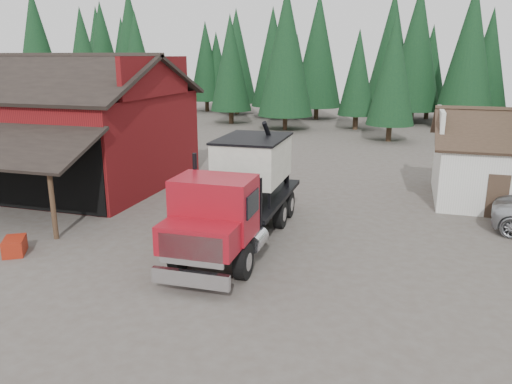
# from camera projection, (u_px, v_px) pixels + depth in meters

# --- Properties ---
(ground) EXTENTS (120.00, 120.00, 0.00)m
(ground) POSITION_uv_depth(u_px,v_px,m) (159.00, 278.00, 16.34)
(ground) COLOR #4E453D
(ground) RESTS_ON ground
(red_barn) EXTENTS (12.80, 13.63, 7.18)m
(red_barn) POSITION_uv_depth(u_px,v_px,m) (62.00, 136.00, 27.84)
(red_barn) COLOR maroon
(red_barn) RESTS_ON ground
(conifer_backdrop) EXTENTS (76.00, 16.00, 16.00)m
(conifer_backdrop) POSITION_uv_depth(u_px,v_px,m) (337.00, 121.00, 55.10)
(conifer_backdrop) COLOR black
(conifer_backdrop) RESTS_ON ground
(near_pine_a) EXTENTS (4.40, 4.40, 11.40)m
(near_pine_a) POSITION_uv_depth(u_px,v_px,m) (84.00, 63.00, 46.64)
(near_pine_a) COLOR #382619
(near_pine_a) RESTS_ON ground
(near_pine_b) EXTENTS (3.96, 3.96, 10.40)m
(near_pine_b) POSITION_uv_depth(u_px,v_px,m) (393.00, 70.00, 40.79)
(near_pine_b) COLOR #382619
(near_pine_b) RESTS_ON ground
(near_pine_d) EXTENTS (5.28, 5.28, 13.40)m
(near_pine_d) POSITION_uv_depth(u_px,v_px,m) (286.00, 51.00, 46.88)
(near_pine_d) COLOR #382619
(near_pine_d) RESTS_ON ground
(feed_truck) EXTENTS (3.03, 9.89, 4.45)m
(feed_truck) POSITION_uv_depth(u_px,v_px,m) (241.00, 190.00, 19.09)
(feed_truck) COLOR black
(feed_truck) RESTS_ON ground
(equip_box) EXTENTS (1.17, 1.30, 0.60)m
(equip_box) POSITION_uv_depth(u_px,v_px,m) (15.00, 246.00, 18.24)
(equip_box) COLOR maroon
(equip_box) RESTS_ON ground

